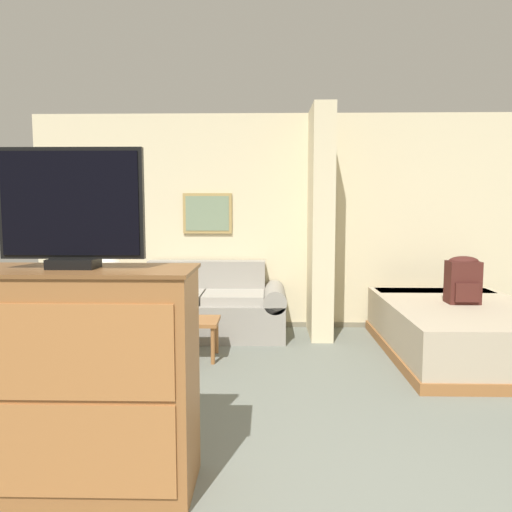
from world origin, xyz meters
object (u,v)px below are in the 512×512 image
object	(u,v)px
table_lamp	(109,259)
bed	(461,329)
tv_dresser	(78,380)
backpack	(463,279)
coffee_table	(185,325)
tv	(71,209)
couch	(204,309)

from	to	relation	value
table_lamp	bed	bearing A→B (deg)	-11.36
tv_dresser	backpack	world-z (taller)	tv_dresser
coffee_table	tv	bearing A→B (deg)	-94.56
backpack	tv_dresser	bearing A→B (deg)	-139.70
coffee_table	backpack	xyz separation A→B (m)	(2.79, 0.24, 0.43)
tv	table_lamp	bearing A→B (deg)	104.87
couch	coffee_table	size ratio (longest dim) A/B	2.82
coffee_table	tv	distance (m)	2.55
coffee_table	tv_dresser	xyz separation A→B (m)	(-0.18, -2.27, 0.26)
table_lamp	couch	bearing A→B (deg)	-2.70
tv_dresser	backpack	xyz separation A→B (m)	(2.97, 2.52, 0.17)
couch	backpack	xyz separation A→B (m)	(2.71, -0.64, 0.45)
bed	table_lamp	bearing A→B (deg)	168.64
table_lamp	coffee_table	bearing A→B (deg)	-42.24
coffee_table	table_lamp	size ratio (longest dim) A/B	1.54
couch	table_lamp	bearing A→B (deg)	177.30
coffee_table	couch	bearing A→B (deg)	84.90
tv	bed	world-z (taller)	tv
table_lamp	tv_dresser	bearing A→B (deg)	-75.13
tv_dresser	bed	world-z (taller)	tv_dresser
table_lamp	bed	xyz separation A→B (m)	(3.79, -0.76, -0.62)
tv	backpack	size ratio (longest dim) A/B	1.53
tv_dresser	tv	size ratio (longest dim) A/B	1.68
tv	bed	distance (m)	4.02
bed	backpack	xyz separation A→B (m)	(0.03, 0.07, 0.50)
table_lamp	backpack	xyz separation A→B (m)	(3.82, -0.70, -0.12)
couch	bed	world-z (taller)	couch
couch	coffee_table	world-z (taller)	couch
table_lamp	tv_dresser	xyz separation A→B (m)	(0.85, -3.21, -0.29)
bed	backpack	distance (m)	0.51
couch	tv_dresser	size ratio (longest dim) A/B	1.53
coffee_table	backpack	bearing A→B (deg)	5.00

